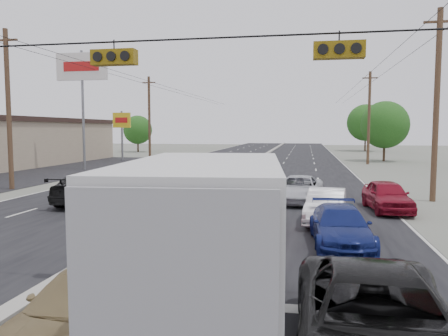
# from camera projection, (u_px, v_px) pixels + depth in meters

# --- Properties ---
(ground) EXTENTS (200.00, 200.00, 0.00)m
(ground) POSITION_uv_depth(u_px,v_px,m) (62.00, 284.00, 10.76)
(ground) COLOR #606356
(ground) RESTS_ON ground
(road_surface) EXTENTS (20.00, 160.00, 0.02)m
(road_surface) POSITION_uv_depth(u_px,v_px,m) (241.00, 171.00, 40.12)
(road_surface) COLOR black
(road_surface) RESTS_ON ground
(center_median) EXTENTS (0.50, 160.00, 0.20)m
(center_median) POSITION_uv_depth(u_px,v_px,m) (241.00, 170.00, 40.11)
(center_median) COLOR gray
(center_median) RESTS_ON ground
(parking_lot) EXTENTS (10.00, 42.00, 0.02)m
(parking_lot) POSITION_uv_depth(u_px,v_px,m) (42.00, 173.00, 38.36)
(parking_lot) COLOR black
(parking_lot) RESTS_ON ground
(utility_pole_left_b) EXTENTS (1.60, 0.30, 10.00)m
(utility_pole_left_b) POSITION_uv_depth(u_px,v_px,m) (9.00, 108.00, 27.29)
(utility_pole_left_b) COLOR #422D1E
(utility_pole_left_b) RESTS_ON ground
(utility_pole_left_c) EXTENTS (1.60, 0.30, 10.00)m
(utility_pole_left_c) POSITION_uv_depth(u_px,v_px,m) (149.00, 118.00, 51.76)
(utility_pole_left_c) COLOR #422D1E
(utility_pole_left_c) RESTS_ON ground
(utility_pole_right_b) EXTENTS (1.60, 0.30, 10.00)m
(utility_pole_right_b) POSITION_uv_depth(u_px,v_px,m) (437.00, 104.00, 22.68)
(utility_pole_right_b) COLOR #422D1E
(utility_pole_right_b) RESTS_ON ground
(utility_pole_right_c) EXTENTS (1.60, 0.30, 10.00)m
(utility_pole_right_c) POSITION_uv_depth(u_px,v_px,m) (369.00, 117.00, 47.15)
(utility_pole_right_c) COLOR #422D1E
(utility_pole_right_c) RESTS_ON ground
(traffic_signals) EXTENTS (25.00, 0.30, 0.54)m
(traffic_signals) POSITION_uv_depth(u_px,v_px,m) (110.00, 56.00, 10.01)
(traffic_signals) COLOR black
(traffic_signals) RESTS_ON ground
(pole_sign_billboard) EXTENTS (5.00, 0.25, 11.00)m
(pole_sign_billboard) POSITION_uv_depth(u_px,v_px,m) (82.00, 74.00, 40.05)
(pole_sign_billboard) COLOR slate
(pole_sign_billboard) RESTS_ON ground
(pole_sign_far) EXTENTS (2.20, 0.25, 6.00)m
(pole_sign_far) POSITION_uv_depth(u_px,v_px,m) (122.00, 124.00, 52.47)
(pole_sign_far) COLOR slate
(pole_sign_far) RESTS_ON ground
(tree_left_far) EXTENTS (4.80, 4.80, 6.12)m
(tree_left_far) POSITION_uv_depth(u_px,v_px,m) (138.00, 130.00, 73.22)
(tree_left_far) COLOR #382619
(tree_left_far) RESTS_ON ground
(tree_right_mid) EXTENTS (5.60, 5.60, 7.14)m
(tree_right_mid) POSITION_uv_depth(u_px,v_px,m) (385.00, 125.00, 51.66)
(tree_right_mid) COLOR #382619
(tree_right_mid) RESTS_ON ground
(tree_right_far) EXTENTS (6.40, 6.40, 8.16)m
(tree_right_far) POSITION_uv_depth(u_px,v_px,m) (366.00, 123.00, 75.89)
(tree_right_far) COLOR #382619
(tree_right_far) RESTS_ON ground
(box_truck) EXTENTS (2.88, 6.71, 3.31)m
(box_truck) POSITION_uv_depth(u_px,v_px,m) (210.00, 250.00, 7.66)
(box_truck) COLOR black
(box_truck) RESTS_ON ground
(tan_sedan) EXTENTS (2.38, 4.96, 1.40)m
(tan_sedan) POSITION_uv_depth(u_px,v_px,m) (95.00, 308.00, 7.63)
(tan_sedan) COLOR olive
(tan_sedan) RESTS_ON ground
(red_sedan) EXTENTS (1.81, 4.76, 1.55)m
(red_sedan) POSITION_uv_depth(u_px,v_px,m) (223.00, 216.00, 15.39)
(red_sedan) COLOR #B80B24
(red_sedan) RESTS_ON ground
(black_suv) EXTENTS (2.67, 5.60, 1.54)m
(black_suv) POSITION_uv_depth(u_px,v_px,m) (377.00, 324.00, 6.81)
(black_suv) COLOR black
(black_suv) RESTS_ON ground
(queue_car_a) EXTENTS (1.82, 3.94, 1.31)m
(queue_car_a) POSITION_uv_depth(u_px,v_px,m) (217.00, 197.00, 20.29)
(queue_car_a) COLOR black
(queue_car_a) RESTS_ON ground
(queue_car_b) EXTENTS (1.92, 4.26, 1.36)m
(queue_car_b) POSITION_uv_depth(u_px,v_px,m) (326.00, 206.00, 17.76)
(queue_car_b) COLOR silver
(queue_car_b) RESTS_ON ground
(queue_car_c) EXTENTS (2.74, 5.06, 1.35)m
(queue_car_c) POSITION_uv_depth(u_px,v_px,m) (299.00, 189.00, 22.86)
(queue_car_c) COLOR silver
(queue_car_c) RESTS_ON ground
(queue_car_d) EXTENTS (2.05, 4.53, 1.29)m
(queue_car_d) POSITION_uv_depth(u_px,v_px,m) (340.00, 227.00, 14.15)
(queue_car_d) COLOR navy
(queue_car_d) RESTS_ON ground
(queue_car_e) EXTENTS (2.06, 4.32, 1.42)m
(queue_car_e) POSITION_uv_depth(u_px,v_px,m) (387.00, 196.00, 20.28)
(queue_car_e) COLOR maroon
(queue_car_e) RESTS_ON ground
(oncoming_near) EXTENTS (2.40, 5.56, 1.59)m
(oncoming_near) POSITION_uv_depth(u_px,v_px,m) (91.00, 188.00, 22.52)
(oncoming_near) COLOR black
(oncoming_near) RESTS_ON ground
(oncoming_far) EXTENTS (2.83, 5.43, 1.46)m
(oncoming_far) POSITION_uv_depth(u_px,v_px,m) (179.00, 170.00, 32.89)
(oncoming_far) COLOR #9FA1A7
(oncoming_far) RESTS_ON ground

